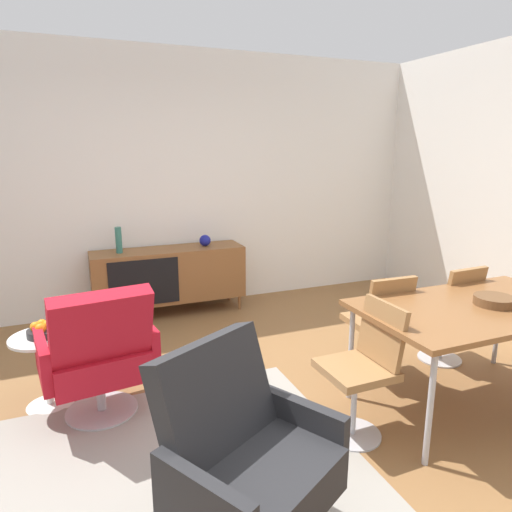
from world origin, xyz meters
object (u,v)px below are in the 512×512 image
at_px(vase_cobalt, 205,240).
at_px(fruit_bowl, 42,330).
at_px(side_table_round, 46,363).
at_px(wooden_bowl_on_table, 494,301).
at_px(vase_sculptural_dark, 119,240).
at_px(dining_chair_back_right, 450,310).
at_px(sideboard, 169,274).
at_px(lounge_chair_red, 99,352).
at_px(dining_chair_near_window, 364,365).
at_px(dining_table, 476,311).
at_px(dining_chair_back_left, 380,322).
at_px(armchair_black_shell, 244,454).

xyz_separation_m(vase_cobalt, fruit_bowl, (-1.59, -1.52, -0.22)).
relative_size(side_table_round, fruit_bowl, 2.60).
height_order(wooden_bowl_on_table, fruit_bowl, wooden_bowl_on_table).
bearing_deg(vase_sculptural_dark, vase_cobalt, 0.00).
xyz_separation_m(dining_chair_back_right, side_table_round, (-3.08, 0.54, -0.15)).
xyz_separation_m(sideboard, dining_chair_back_right, (1.90, -2.06, 0.03)).
bearing_deg(lounge_chair_red, dining_chair_near_window, -28.35).
height_order(sideboard, dining_chair_back_right, dining_chair_back_right).
bearing_deg(dining_table, vase_cobalt, 113.54).
distance_m(vase_cobalt, vase_sculptural_dark, 0.91).
bearing_deg(dining_chair_near_window, lounge_chair_red, 151.65).
xyz_separation_m(dining_chair_back_left, lounge_chair_red, (-2.04, 0.25, -0.00)).
distance_m(dining_chair_back_right, dining_chair_near_window, 1.36).
xyz_separation_m(lounge_chair_red, fruit_bowl, (-0.34, 0.29, 0.10)).
bearing_deg(fruit_bowl, dining_chair_back_left, -12.92).
bearing_deg(armchair_black_shell, vase_sculptural_dark, 93.29).
distance_m(dining_table, armchair_black_shell, 1.95).
height_order(dining_chair_back_left, dining_chair_back_right, same).
bearing_deg(dining_chair_back_left, wooden_bowl_on_table, -52.88).
distance_m(vase_sculptural_dark, dining_chair_back_right, 3.19).
xyz_separation_m(wooden_bowl_on_table, dining_chair_back_left, (-0.46, 0.60, -0.30)).
bearing_deg(dining_chair_back_right, fruit_bowl, 169.97).
distance_m(dining_chair_back_right, lounge_chair_red, 2.75).
xyz_separation_m(armchair_black_shell, side_table_round, (-0.86, 1.61, -0.15)).
distance_m(wooden_bowl_on_table, side_table_round, 3.09).
height_order(wooden_bowl_on_table, side_table_round, wooden_bowl_on_table).
bearing_deg(fruit_bowl, wooden_bowl_on_table, -22.05).
bearing_deg(dining_chair_near_window, wooden_bowl_on_table, -2.51).
bearing_deg(dining_chair_back_left, lounge_chair_red, 172.97).
bearing_deg(dining_chair_back_right, sideboard, 132.77).
height_order(dining_chair_back_right, dining_chair_near_window, same).
distance_m(vase_cobalt, dining_chair_back_right, 2.56).
bearing_deg(armchair_black_shell, dining_chair_near_window, 27.22).
relative_size(armchair_black_shell, fruit_bowl, 4.73).
bearing_deg(vase_sculptural_dark, wooden_bowl_on_table, -51.04).
bearing_deg(dining_chair_back_left, sideboard, 120.22).
distance_m(dining_chair_near_window, armchair_black_shell, 1.10).
height_order(dining_chair_near_window, lounge_chair_red, lounge_chair_red).
bearing_deg(armchair_black_shell, wooden_bowl_on_table, 13.16).
xyz_separation_m(sideboard, dining_chair_near_window, (0.66, -2.62, 0.03)).
distance_m(vase_cobalt, side_table_round, 2.24).
bearing_deg(vase_sculptural_dark, dining_chair_back_right, -40.62).
bearing_deg(dining_chair_back_right, vase_cobalt, 125.94).
bearing_deg(fruit_bowl, vase_cobalt, 43.68).
bearing_deg(armchair_black_shell, dining_table, 15.08).
relative_size(sideboard, vase_sculptural_dark, 5.96).
distance_m(dining_chair_back_right, armchair_black_shell, 2.46).
bearing_deg(sideboard, wooden_bowl_on_table, -58.12).
distance_m(vase_sculptural_dark, fruit_bowl, 1.69).
xyz_separation_m(vase_sculptural_dark, dining_table, (2.05, -2.62, -0.16)).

